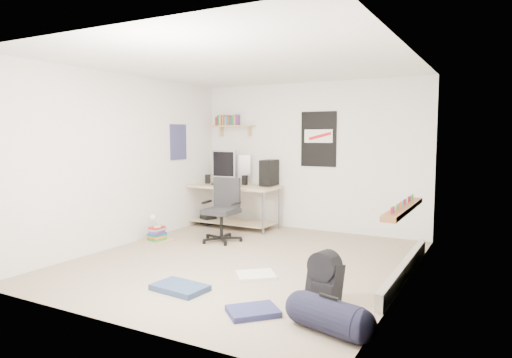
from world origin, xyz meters
The scene contains 26 objects.
floor centered at (0.00, 0.00, -0.01)m, with size 4.00×4.50×0.01m, color gray.
ceiling centered at (0.00, 0.00, 2.50)m, with size 4.00×4.50×0.01m, color white.
back_wall centered at (0.00, 2.25, 1.25)m, with size 4.00×0.01×2.50m, color silver.
left_wall centered at (-2.00, 0.00, 1.25)m, with size 0.01×4.50×2.50m, color silver.
right_wall centered at (2.00, 0.00, 1.25)m, with size 0.01×4.50×2.50m, color silver.
desk centered at (-1.26, 1.77, 0.36)m, with size 1.65×0.72×0.75m, color tan.
monitor_left centered at (-1.45, 1.81, 1.00)m, with size 0.45×0.11×0.49m, color #A2A2A7.
monitor_right centered at (-1.23, 2.00, 0.95)m, with size 0.36×0.09×0.40m, color #AAABAF.
pc_tower centered at (-0.66, 2.00, 0.97)m, with size 0.20×0.42×0.44m, color black.
keyboard centered at (-1.37, 1.61, 0.76)m, with size 0.41×0.14×0.02m, color black.
speaker_left centered at (-1.75, 1.72, 0.83)m, with size 0.08×0.08×0.16m, color black.
speaker_right centered at (-1.06, 1.86, 0.84)m, with size 0.08×0.08×0.16m, color black.
office_chair centered at (-0.85, 0.77, 0.49)m, with size 0.63×0.63×0.97m, color black.
wall_shelf centered at (-1.45, 2.14, 1.78)m, with size 0.80×0.22×0.24m, color tan.
poster_back_wall centered at (0.15, 2.23, 1.55)m, with size 0.62×0.03×0.92m, color black.
poster_left_wall centered at (-1.99, 1.20, 1.50)m, with size 0.02×0.42×0.60m, color navy.
window centered at (1.95, 0.30, 1.45)m, with size 0.10×1.50×1.26m, color brown.
baseboard_heater centered at (1.96, 0.30, 0.09)m, with size 0.08×2.50×0.18m, color #B7B2A8.
backpack centered at (1.43, -0.94, 0.20)m, with size 0.31×0.25×0.41m, color black.
duffel_bag centered at (1.69, -1.54, 0.14)m, with size 0.29×0.29×0.57m, color black.
tshirt centered at (0.46, -0.52, 0.02)m, with size 0.43×0.36×0.04m, color silver.
jeans_a centered at (-0.02, -1.31, 0.03)m, with size 0.56×0.36×0.06m, color navy.
jeans_b centered at (0.95, -1.49, 0.03)m, with size 0.45×0.33×0.06m, color #23264F.
book_stack centered at (-1.73, 0.33, 0.15)m, with size 0.48×0.39×0.33m, color olive.
desk_lamp centered at (-1.71, 0.31, 0.38)m, with size 0.11×0.18×0.18m, color silver.
subwoofer centered at (-1.75, 1.73, 0.14)m, with size 0.22×0.22×0.25m, color black.
Camera 1 is at (2.89, -4.99, 1.62)m, focal length 32.00 mm.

